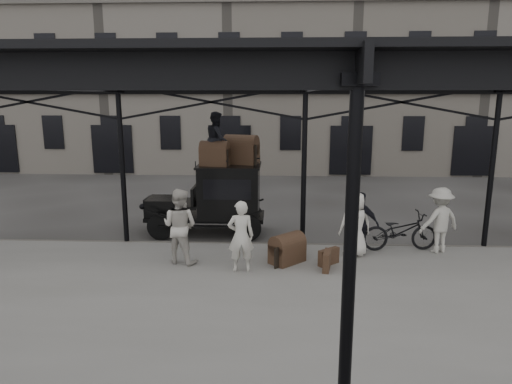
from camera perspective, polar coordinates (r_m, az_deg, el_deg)
ground at (r=11.13m, az=6.38°, el=-10.37°), size 120.00×120.00×0.00m
platform at (r=9.28m, az=7.23°, el=-14.61°), size 28.00×8.00×0.15m
canopy at (r=8.60m, az=7.88°, el=14.42°), size 22.50×9.00×4.74m
building_frontage at (r=28.43m, az=4.22°, el=17.49°), size 64.00×8.00×14.00m
taxi at (r=14.05m, az=-4.61°, el=-0.48°), size 3.65×1.55×2.18m
porter_left at (r=10.70m, az=-1.91°, el=-5.53°), size 0.67×0.49×1.70m
porter_midleft at (r=11.36m, az=-9.50°, el=-4.22°), size 1.08×0.96×1.86m
porter_centre at (r=11.99m, az=12.32°, el=-3.95°), size 0.87×0.62×1.67m
porter_official at (r=12.16m, az=12.93°, el=-3.83°), size 1.04×0.81×1.64m
porter_right at (r=12.90m, az=21.97°, el=-3.28°), size 1.28×0.99×1.74m
bicycle at (r=12.79m, az=17.54°, el=-4.69°), size 2.07×0.91×1.05m
porter_roof at (r=13.69m, az=-4.92°, el=6.68°), size 0.69×0.84×1.58m
steamer_trunk_roof_near at (r=13.60m, az=-5.17°, el=4.59°), size 0.91×0.64×0.61m
steamer_trunk_roof_far at (r=13.96m, az=-1.87°, el=5.06°), size 1.14×0.89×0.73m
steamer_trunk_platform at (r=11.41m, az=3.92°, el=-7.28°), size 0.97×0.96×0.62m
wicker_hamper at (r=11.64m, az=3.90°, el=-7.20°), size 0.69×0.58×0.50m
suitcase_upright at (r=11.08m, az=8.84°, el=-8.47°), size 0.27×0.62×0.45m
suitcase_flat at (r=11.41m, az=9.07°, el=-7.99°), size 0.56×0.50×0.40m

